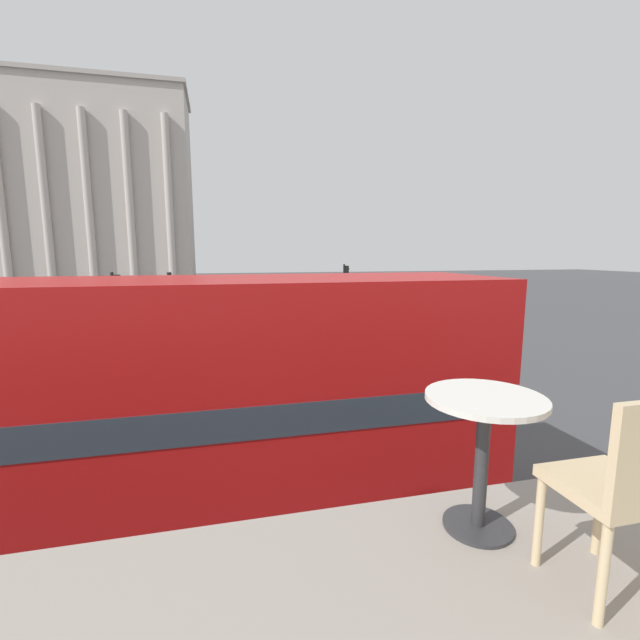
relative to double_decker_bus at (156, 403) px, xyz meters
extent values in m
cylinder|color=black|center=(3.90, 1.24, -1.82)|extent=(1.04, 0.22, 1.04)
cylinder|color=black|center=(3.90, -1.24, -1.82)|extent=(1.04, 0.22, 1.04)
cube|color=#B71414|center=(0.00, 0.00, -0.99)|extent=(10.60, 2.49, 1.64)
cube|color=#2D3842|center=(0.00, 0.00, 0.05)|extent=(10.39, 2.51, 0.45)
cube|color=#B71414|center=(0.00, 0.00, 1.06)|extent=(10.60, 2.49, 1.57)
cylinder|color=#2D2D30|center=(2.25, -4.71, 0.79)|extent=(0.36, 0.36, 0.02)
cylinder|color=#2D2D30|center=(2.25, -4.71, 1.14)|extent=(0.07, 0.07, 0.68)
cylinder|color=silver|center=(2.25, -4.71, 1.49)|extent=(0.60, 0.60, 0.03)
cylinder|color=#D1B789|center=(2.36, -5.02, 1.00)|extent=(0.04, 0.04, 0.44)
cylinder|color=#D1B789|center=(2.70, -5.02, 1.00)|extent=(0.04, 0.04, 0.44)
cylinder|color=#D1B789|center=(2.36, -5.36, 1.00)|extent=(0.04, 0.04, 0.44)
cube|color=#D1B789|center=(2.53, -5.19, 1.24)|extent=(0.40, 0.40, 0.05)
cube|color=#BCB2A8|center=(-13.31, 55.63, 9.93)|extent=(22.41, 11.09, 24.53)
cube|color=#ADA399|center=(-13.31, 55.63, 22.44)|extent=(23.01, 11.69, 0.50)
cylinder|color=#BCB2A8|center=(-22.28, 49.63, 8.09)|extent=(0.90, 0.90, 20.85)
cylinder|color=#BCB2A8|center=(-17.79, 49.63, 8.09)|extent=(0.90, 0.90, 20.85)
cylinder|color=#BCB2A8|center=(-13.31, 49.63, 8.09)|extent=(0.90, 0.90, 20.85)
cylinder|color=#BCB2A8|center=(-8.83, 49.63, 8.09)|extent=(0.90, 0.90, 20.85)
cylinder|color=#BCB2A8|center=(-4.35, 49.63, 8.09)|extent=(0.90, 0.90, 20.85)
cylinder|color=black|center=(-0.25, 5.20, -0.30)|extent=(0.12, 0.12, 4.07)
cube|color=black|center=(-0.07, 5.20, 1.28)|extent=(0.20, 0.24, 0.70)
sphere|color=green|center=(0.04, 5.20, 1.43)|extent=(0.14, 0.14, 0.14)
cylinder|color=black|center=(-2.98, 11.39, -0.42)|extent=(0.12, 0.12, 3.84)
cube|color=black|center=(-2.80, 11.39, 1.05)|extent=(0.20, 0.24, 0.70)
sphere|color=red|center=(-2.69, 11.39, 1.20)|extent=(0.14, 0.14, 0.14)
cylinder|color=black|center=(8.77, 19.42, -0.40)|extent=(0.12, 0.12, 3.88)
cube|color=black|center=(8.95, 19.42, 1.10)|extent=(0.20, 0.24, 0.70)
sphere|color=gold|center=(9.06, 19.42, 1.25)|extent=(0.14, 0.14, 0.14)
cylinder|color=black|center=(4.59, 20.85, -2.04)|extent=(0.60, 0.18, 0.60)
cylinder|color=black|center=(4.59, 19.10, -2.04)|extent=(0.60, 0.18, 0.60)
cylinder|color=black|center=(1.79, 20.85, -2.04)|extent=(0.60, 0.18, 0.60)
cylinder|color=black|center=(1.79, 19.10, -2.04)|extent=(0.60, 0.18, 0.60)
cube|color=silver|center=(3.19, 19.98, -1.76)|extent=(4.20, 1.75, 0.55)
cube|color=#2D3842|center=(2.99, 19.98, -1.24)|extent=(1.89, 1.61, 0.50)
cylinder|color=#282B33|center=(-5.62, 10.34, -1.94)|extent=(0.14, 0.14, 0.80)
cylinder|color=#282B33|center=(-5.44, 10.34, -1.94)|extent=(0.14, 0.14, 0.80)
cylinder|color=#284799|center=(-5.53, 10.34, -1.22)|extent=(0.32, 0.32, 0.63)
sphere|color=tan|center=(-5.53, 10.34, -0.80)|extent=(0.22, 0.22, 0.22)
cylinder|color=#282B33|center=(11.42, 18.93, -1.93)|extent=(0.14, 0.14, 0.81)
cylinder|color=#282B33|center=(11.60, 18.93, -1.93)|extent=(0.14, 0.14, 0.81)
cylinder|color=black|center=(11.51, 18.93, -1.21)|extent=(0.32, 0.32, 0.64)
sphere|color=tan|center=(11.51, 18.93, -0.78)|extent=(0.22, 0.22, 0.22)
camera|label=1|loc=(0.95, -6.54, 2.22)|focal=24.00mm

